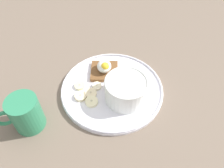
{
  "coord_description": "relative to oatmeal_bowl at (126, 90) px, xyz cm",
  "views": [
    {
      "loc": [
        41.46,
        -1.65,
        53.17
      ],
      "look_at": [
        0.0,
        0.0,
        5.0
      ],
      "focal_mm": 35.0,
      "sensor_mm": 36.0,
      "label": 1
    }
  ],
  "objects": [
    {
      "name": "banana_slice_back",
      "position": [
        -1.42,
        -9.89,
        -2.87
      ],
      "size": [
        4.73,
        4.68,
        1.56
      ],
      "color": "beige",
      "rests_on": "plate"
    },
    {
      "name": "banana_slice_front",
      "position": [
        -4.62,
        -13.32,
        -3.01
      ],
      "size": [
        3.79,
        3.74,
        1.19
      ],
      "color": "beige",
      "rests_on": "plate"
    },
    {
      "name": "coffee_mug",
      "position": [
        7.0,
        -25.83,
        0.55
      ],
      "size": [
        7.82,
        11.25,
        9.89
      ],
      "color": "#2F855A",
      "rests_on": "ground_plane"
    },
    {
      "name": "toast_slice",
      "position": [
        -10.37,
        -5.8,
        -2.9
      ],
      "size": [
        8.83,
        8.83,
        1.09
      ],
      "color": "brown",
      "rests_on": "plate"
    },
    {
      "name": "plate",
      "position": [
        -3.62,
        -3.65,
        -3.72
      ],
      "size": [
        30.4,
        30.4,
        1.6
      ],
      "color": "white",
      "rests_on": "ground_plane"
    },
    {
      "name": "banana_slice_left",
      "position": [
        -4.27,
        -8.14,
        -2.98
      ],
      "size": [
        3.12,
        3.03,
        1.28
      ],
      "color": "#FBEFC5",
      "rests_on": "plate"
    },
    {
      "name": "banana_slice_inner",
      "position": [
        1.42,
        -9.59,
        -2.99
      ],
      "size": [
        3.65,
        3.58,
        1.23
      ],
      "color": "#F6EDB6",
      "rests_on": "plate"
    },
    {
      "name": "banana_slice_right",
      "position": [
        -0.64,
        -12.77,
        -3.01
      ],
      "size": [
        4.26,
        4.27,
        1.08
      ],
      "color": "beige",
      "rests_on": "plate"
    },
    {
      "name": "ground_plane",
      "position": [
        -3.62,
        -3.65,
        -5.52
      ],
      "size": [
        120.0,
        120.0,
        2.0
      ],
      "primitive_type": "cube",
      "color": "#6F6051",
      "rests_on": "ground"
    },
    {
      "name": "poached_egg",
      "position": [
        -10.2,
        -5.75,
        -0.66
      ],
      "size": [
        5.09,
        4.39,
        3.78
      ],
      "color": "white",
      "rests_on": "toast_slice"
    },
    {
      "name": "oatmeal_bowl",
      "position": [
        0.0,
        0.0,
        0.0
      ],
      "size": [
        11.87,
        11.87,
        7.04
      ],
      "color": "white",
      "rests_on": "plate"
    }
  ]
}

